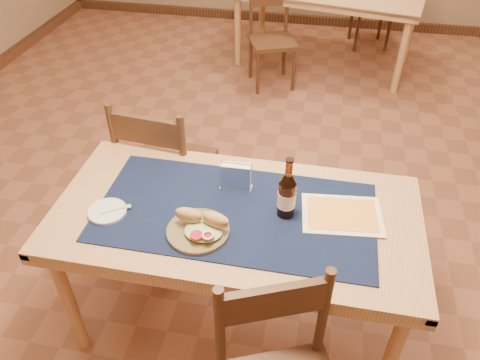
% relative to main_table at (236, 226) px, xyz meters
% --- Properties ---
extents(room, '(6.04, 7.04, 2.84)m').
position_rel_main_table_xyz_m(room, '(0.00, 0.80, 0.73)').
color(room, brown).
rests_on(room, ground).
extents(main_table, '(1.60, 0.80, 0.75)m').
position_rel_main_table_xyz_m(main_table, '(0.00, 0.00, 0.00)').
color(main_table, tan).
rests_on(main_table, ground).
extents(placemat, '(1.20, 0.60, 0.01)m').
position_rel_main_table_xyz_m(placemat, '(0.00, 0.00, 0.09)').
color(placemat, '#0F1938').
rests_on(placemat, main_table).
extents(baseboard, '(6.00, 7.00, 0.10)m').
position_rel_main_table_xyz_m(baseboard, '(0.00, 0.80, -0.62)').
color(baseboard, '#49291A').
rests_on(baseboard, ground).
extents(chair_main_far, '(0.49, 0.49, 0.97)m').
position_rel_main_table_xyz_m(chair_main_far, '(-0.52, 0.55, -0.16)').
color(chair_main_far, '#49291A').
rests_on(chair_main_far, ground).
extents(chair_back_near, '(0.51, 0.51, 0.85)m').
position_rel_main_table_xyz_m(chair_back_near, '(-0.21, 2.67, -0.22)').
color(chair_back_near, '#49291A').
rests_on(chair_back_near, ground).
extents(chair_back_far, '(0.46, 0.46, 0.84)m').
position_rel_main_table_xyz_m(chair_back_far, '(0.74, 3.72, -0.23)').
color(chair_back_far, '#49291A').
rests_on(chair_back_far, ground).
extents(sandwich_plate, '(0.27, 0.26, 0.10)m').
position_rel_main_table_xyz_m(sandwich_plate, '(-0.12, -0.15, 0.12)').
color(sandwich_plate, brown).
rests_on(sandwich_plate, placemat).
extents(side_plate, '(0.17, 0.17, 0.01)m').
position_rel_main_table_xyz_m(side_plate, '(-0.54, -0.11, 0.10)').
color(side_plate, silver).
rests_on(side_plate, placemat).
extents(fork, '(0.12, 0.09, 0.00)m').
position_rel_main_table_xyz_m(fork, '(-0.50, -0.10, 0.10)').
color(fork, '#81C169').
rests_on(fork, side_plate).
extents(beer_bottle, '(0.08, 0.08, 0.29)m').
position_rel_main_table_xyz_m(beer_bottle, '(0.21, 0.03, 0.20)').
color(beer_bottle, '#45200C').
rests_on(beer_bottle, placemat).
extents(napkin_holder, '(0.15, 0.06, 0.13)m').
position_rel_main_table_xyz_m(napkin_holder, '(-0.03, 0.16, 0.15)').
color(napkin_holder, silver).
rests_on(napkin_holder, placemat).
extents(menu_card, '(0.36, 0.28, 0.01)m').
position_rel_main_table_xyz_m(menu_card, '(0.45, 0.06, 0.09)').
color(menu_card, '#FFECC0').
rests_on(menu_card, placemat).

